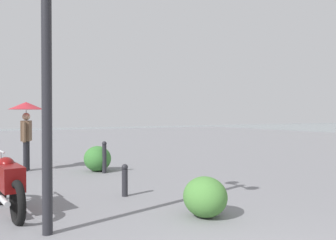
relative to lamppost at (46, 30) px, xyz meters
name	(u,v)px	position (x,y,z in m)	size (l,w,h in m)	color
lamppost	(46,30)	(0.00, 0.00, 0.00)	(0.98, 0.28, 4.27)	#232328
motorcycle	(8,183)	(1.47, 0.39, -2.32)	(2.17, 0.44, 1.06)	black
pedestrian	(26,116)	(5.94, -0.45, -1.22)	(1.00, 1.00, 2.03)	black
bollard_near	(125,179)	(1.55, -1.78, -2.48)	(0.13, 0.13, 0.66)	#232328
bollard_mid	(104,157)	(4.40, -2.32, -2.35)	(0.13, 0.13, 0.90)	#232328
shrub_low	(97,159)	(4.82, -2.25, -2.45)	(0.87, 0.78, 0.74)	#387533
shrub_round	(205,197)	(-0.40, -2.38, -2.49)	(0.77, 0.69, 0.66)	#477F38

